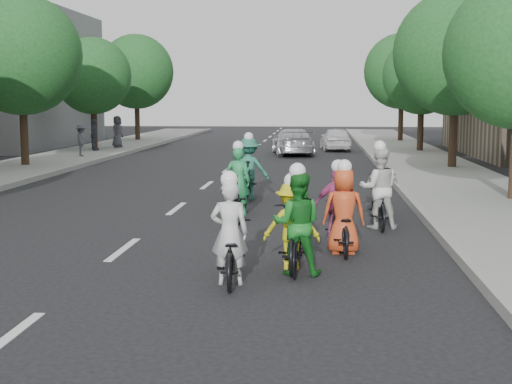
# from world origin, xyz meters

# --- Properties ---
(ground) EXTENTS (120.00, 120.00, 0.00)m
(ground) POSITION_xyz_m (0.00, 0.00, 0.00)
(ground) COLOR black
(ground) RESTS_ON ground
(curb_left) EXTENTS (0.18, 80.00, 0.18)m
(curb_left) POSITION_xyz_m (-6.05, 10.00, 0.09)
(curb_left) COLOR #999993
(curb_left) RESTS_ON ground
(sidewalk_right) EXTENTS (4.00, 80.00, 0.15)m
(sidewalk_right) POSITION_xyz_m (8.00, 10.00, 0.07)
(sidewalk_right) COLOR gray
(sidewalk_right) RESTS_ON ground
(curb_right) EXTENTS (0.18, 80.00, 0.18)m
(curb_right) POSITION_xyz_m (6.05, 10.00, 0.09)
(curb_right) COLOR #999993
(curb_right) RESTS_ON ground
(tree_l_3) EXTENTS (4.80, 4.80, 6.93)m
(tree_l_3) POSITION_xyz_m (-8.20, 15.00, 4.52)
(tree_l_3) COLOR black
(tree_l_3) RESTS_ON ground
(tree_l_4) EXTENTS (4.00, 4.00, 5.97)m
(tree_l_4) POSITION_xyz_m (-8.20, 24.00, 3.96)
(tree_l_4) COLOR black
(tree_l_4) RESTS_ON ground
(tree_l_5) EXTENTS (4.80, 4.80, 6.93)m
(tree_l_5) POSITION_xyz_m (-8.20, 33.00, 4.52)
(tree_l_5) COLOR black
(tree_l_5) RESTS_ON ground
(tree_r_1) EXTENTS (4.80, 4.80, 6.93)m
(tree_r_1) POSITION_xyz_m (8.80, 15.60, 4.52)
(tree_r_1) COLOR black
(tree_r_1) RESTS_ON ground
(tree_r_2) EXTENTS (4.00, 4.00, 5.97)m
(tree_r_2) POSITION_xyz_m (8.80, 24.60, 3.96)
(tree_r_2) COLOR black
(tree_r_2) RESTS_ON ground
(tree_r_3) EXTENTS (4.80, 4.80, 6.93)m
(tree_r_3) POSITION_xyz_m (8.80, 33.60, 4.52)
(tree_r_3) COLOR black
(tree_r_3) RESTS_ON ground
(cyclist_0) EXTENTS (0.74, 1.77, 1.72)m
(cyclist_0) POSITION_xyz_m (2.28, -2.21, 0.56)
(cyclist_0) COLOR black
(cyclist_0) RESTS_ON ground
(cyclist_1) EXTENTS (0.82, 1.56, 1.79)m
(cyclist_1) POSITION_xyz_m (3.27, -1.54, 0.68)
(cyclist_1) COLOR black
(cyclist_1) RESTS_ON ground
(cyclist_2) EXTENTS (0.94, 1.90, 1.59)m
(cyclist_2) POSITION_xyz_m (3.17, -1.16, 0.59)
(cyclist_2) COLOR black
(cyclist_2) RESTS_ON ground
(cyclist_3) EXTENTS (0.91, 1.80, 1.63)m
(cyclist_3) POSITION_xyz_m (3.97, 1.02, 0.61)
(cyclist_3) COLOR black
(cyclist_3) RESTS_ON ground
(cyclist_4) EXTENTS (0.78, 1.76, 1.71)m
(cyclist_4) POSITION_xyz_m (4.06, 0.09, 0.59)
(cyclist_4) COLOR black
(cyclist_4) RESTS_ON ground
(cyclist_5) EXTENTS (0.70, 1.72, 1.79)m
(cyclist_5) POSITION_xyz_m (1.69, 4.19, 0.62)
(cyclist_5) COLOR black
(cyclist_5) RESTS_ON ground
(cyclist_6) EXTENTS (0.89, 1.82, 1.90)m
(cyclist_6) POSITION_xyz_m (4.90, 2.71, 0.68)
(cyclist_6) COLOR black
(cyclist_6) RESTS_ON ground
(cyclist_7) EXTENTS (1.12, 1.84, 1.87)m
(cyclist_7) POSITION_xyz_m (1.67, 6.87, 0.73)
(cyclist_7) COLOR black
(cyclist_7) RESTS_ON ground
(cyclist_8) EXTENTS (0.86, 1.87, 1.57)m
(cyclist_8) POSITION_xyz_m (5.12, 4.36, 0.55)
(cyclist_8) COLOR black
(cyclist_8) RESTS_ON ground
(follow_car_lead) EXTENTS (2.47, 4.73, 1.31)m
(follow_car_lead) POSITION_xyz_m (2.29, 22.89, 0.65)
(follow_car_lead) COLOR silver
(follow_car_lead) RESTS_ON ground
(follow_car_trail) EXTENTS (1.74, 3.78, 1.26)m
(follow_car_trail) POSITION_xyz_m (4.51, 26.15, 0.63)
(follow_car_trail) COLOR silver
(follow_car_trail) RESTS_ON ground
(spectator_0) EXTENTS (0.85, 1.09, 1.49)m
(spectator_0) POSITION_xyz_m (-7.33, 19.36, 0.90)
(spectator_0) COLOR #4D4C59
(spectator_0) RESTS_ON sidewalk_left
(spectator_1) EXTENTS (0.42, 0.96, 1.62)m
(spectator_1) POSITION_xyz_m (-7.87, 22.95, 0.96)
(spectator_1) COLOR #464752
(spectator_1) RESTS_ON sidewalk_left
(spectator_2) EXTENTS (0.72, 0.94, 1.72)m
(spectator_2) POSITION_xyz_m (-7.37, 25.43, 1.01)
(spectator_2) COLOR #464551
(spectator_2) RESTS_ON sidewalk_left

